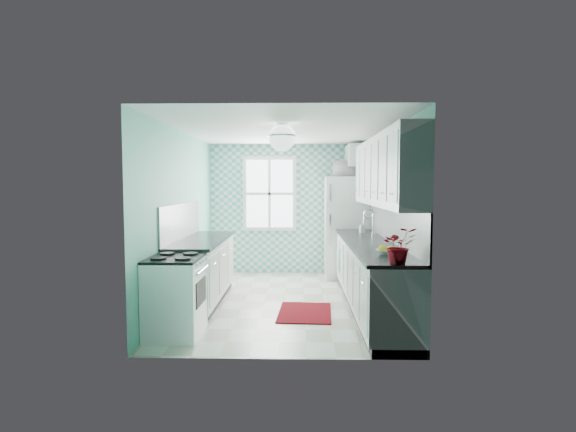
{
  "coord_description": "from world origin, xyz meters",
  "views": [
    {
      "loc": [
        0.2,
        -6.53,
        1.72
      ],
      "look_at": [
        0.05,
        0.25,
        1.25
      ],
      "focal_mm": 28.0,
      "sensor_mm": 36.0,
      "label": 1
    }
  ],
  "objects_px": {
    "potted_plant": "(399,245)",
    "stove": "(176,295)",
    "fridge": "(347,227)",
    "sink": "(362,236)",
    "fruit_bowl": "(387,252)",
    "microwave": "(347,169)",
    "ceiling_light": "(282,137)"
  },
  "relations": [
    {
      "from": "fridge",
      "to": "sink",
      "type": "bearing_deg",
      "value": -83.94
    },
    {
      "from": "fridge",
      "to": "potted_plant",
      "type": "height_order",
      "value": "fridge"
    },
    {
      "from": "fruit_bowl",
      "to": "potted_plant",
      "type": "relative_size",
      "value": 0.63
    },
    {
      "from": "fridge",
      "to": "stove",
      "type": "xyz_separation_m",
      "value": [
        -2.31,
        -3.31,
        -0.47
      ]
    },
    {
      "from": "sink",
      "to": "microwave",
      "type": "bearing_deg",
      "value": 97.75
    },
    {
      "from": "fridge",
      "to": "sink",
      "type": "relative_size",
      "value": 3.52
    },
    {
      "from": "ceiling_light",
      "to": "sink",
      "type": "height_order",
      "value": "ceiling_light"
    },
    {
      "from": "sink",
      "to": "potted_plant",
      "type": "height_order",
      "value": "sink"
    },
    {
      "from": "fridge",
      "to": "sink",
      "type": "distance_m",
      "value": 1.39
    },
    {
      "from": "fruit_bowl",
      "to": "potted_plant",
      "type": "bearing_deg",
      "value": -90.0
    },
    {
      "from": "potted_plant",
      "to": "microwave",
      "type": "bearing_deg",
      "value": 91.32
    },
    {
      "from": "sink",
      "to": "microwave",
      "type": "relative_size",
      "value": 1.02
    },
    {
      "from": "ceiling_light",
      "to": "fridge",
      "type": "xyz_separation_m",
      "value": [
        1.11,
        2.61,
        -1.39
      ]
    },
    {
      "from": "stove",
      "to": "microwave",
      "type": "relative_size",
      "value": 1.7
    },
    {
      "from": "fridge",
      "to": "fruit_bowl",
      "type": "xyz_separation_m",
      "value": [
        0.09,
        -3.33,
        0.03
      ]
    },
    {
      "from": "fruit_bowl",
      "to": "sink",
      "type": "bearing_deg",
      "value": 89.88
    },
    {
      "from": "sink",
      "to": "fruit_bowl",
      "type": "distance_m",
      "value": 1.95
    },
    {
      "from": "ceiling_light",
      "to": "fruit_bowl",
      "type": "bearing_deg",
      "value": -30.97
    },
    {
      "from": "potted_plant",
      "to": "ceiling_light",
      "type": "bearing_deg",
      "value": 132.56
    },
    {
      "from": "stove",
      "to": "sink",
      "type": "xyz_separation_m",
      "value": [
        2.4,
        1.93,
        0.47
      ]
    },
    {
      "from": "stove",
      "to": "sink",
      "type": "distance_m",
      "value": 3.12
    },
    {
      "from": "fruit_bowl",
      "to": "potted_plant",
      "type": "height_order",
      "value": "potted_plant"
    },
    {
      "from": "fridge",
      "to": "microwave",
      "type": "bearing_deg",
      "value": 55.58
    },
    {
      "from": "potted_plant",
      "to": "stove",
      "type": "bearing_deg",
      "value": 165.92
    },
    {
      "from": "sink",
      "to": "potted_plant",
      "type": "bearing_deg",
      "value": -86.24
    },
    {
      "from": "sink",
      "to": "fridge",
      "type": "bearing_deg",
      "value": 97.76
    },
    {
      "from": "fridge",
      "to": "ceiling_light",
      "type": "bearing_deg",
      "value": -110.88
    },
    {
      "from": "fruit_bowl",
      "to": "microwave",
      "type": "bearing_deg",
      "value": 91.55
    },
    {
      "from": "fruit_bowl",
      "to": "stove",
      "type": "bearing_deg",
      "value": 179.64
    },
    {
      "from": "ceiling_light",
      "to": "sink",
      "type": "bearing_deg",
      "value": 45.53
    },
    {
      "from": "fridge",
      "to": "stove",
      "type": "bearing_deg",
      "value": -122.7
    },
    {
      "from": "stove",
      "to": "potted_plant",
      "type": "bearing_deg",
      "value": -10.23
    }
  ]
}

